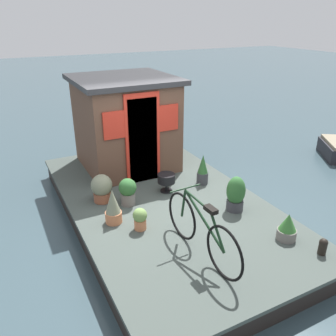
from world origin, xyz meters
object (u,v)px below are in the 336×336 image
object	(u,v)px
potted_plant_sage	(102,188)
potted_plant_mint	(236,194)
houseboat_cabin	(126,123)
bicycle	(201,231)
potted_plant_geranium	(140,218)
potted_plant_basil	(113,207)
charcoal_grill	(166,179)
potted_plant_ivy	(203,170)
potted_plant_thyme	(128,191)
mooring_bollard	(323,246)
potted_plant_rosemary	(287,227)

from	to	relation	value
potted_plant_sage	potted_plant_mint	bearing A→B (deg)	-124.89
houseboat_cabin	potted_plant_sage	xyz separation A→B (m)	(-1.36, 1.01, -0.72)
bicycle	potted_plant_geranium	bearing A→B (deg)	26.87
houseboat_cabin	potted_plant_basil	world-z (taller)	houseboat_cabin
charcoal_grill	potted_plant_mint	bearing A→B (deg)	-147.40
potted_plant_ivy	charcoal_grill	distance (m)	0.80
houseboat_cabin	bicycle	world-z (taller)	houseboat_cabin
potted_plant_mint	potted_plant_thyme	xyz separation A→B (m)	(1.03, 1.57, -0.04)
potted_plant_mint	potted_plant_basil	bearing A→B (deg)	73.74
potted_plant_mint	mooring_bollard	world-z (taller)	potted_plant_mint
potted_plant_ivy	potted_plant_thyme	bearing A→B (deg)	93.72
potted_plant_mint	bicycle	bearing A→B (deg)	123.33
potted_plant_ivy	houseboat_cabin	bearing A→B (deg)	32.03
potted_plant_rosemary	charcoal_grill	bearing A→B (deg)	22.30
potted_plant_rosemary	potted_plant_ivy	bearing A→B (deg)	2.89
bicycle	potted_plant_mint	size ratio (longest dim) A/B	2.78
potted_plant_sage	houseboat_cabin	bearing A→B (deg)	-36.65
potted_plant_sage	potted_plant_ivy	bearing A→B (deg)	-96.35
houseboat_cabin	charcoal_grill	xyz separation A→B (m)	(-1.56, -0.19, -0.73)
mooring_bollard	bicycle	bearing A→B (deg)	63.39
houseboat_cabin	mooring_bollard	xyz separation A→B (m)	(-4.27, -1.28, -0.85)
potted_plant_ivy	charcoal_grill	world-z (taller)	potted_plant_ivy
houseboat_cabin	potted_plant_mint	size ratio (longest dim) A/B	3.25
potted_plant_thyme	bicycle	bearing A→B (deg)	-168.02
potted_plant_geranium	potted_plant_ivy	size ratio (longest dim) A/B	0.59
potted_plant_sage	mooring_bollard	world-z (taller)	potted_plant_sage
potted_plant_rosemary	mooring_bollard	distance (m)	0.54
potted_plant_thyme	mooring_bollard	world-z (taller)	potted_plant_thyme
potted_plant_geranium	houseboat_cabin	bearing A→B (deg)	-16.77
potted_plant_rosemary	mooring_bollard	world-z (taller)	potted_plant_rosemary
potted_plant_geranium	potted_plant_thyme	bearing A→B (deg)	-8.02
potted_plant_geranium	potted_plant_sage	bearing A→B (deg)	12.45
potted_plant_sage	potted_plant_rosemary	bearing A→B (deg)	-138.77
houseboat_cabin	potted_plant_mint	xyz separation A→B (m)	(-2.71, -0.93, -0.68)
potted_plant_sage	potted_plant_ivy	size ratio (longest dim) A/B	0.84
potted_plant_geranium	potted_plant_ivy	bearing A→B (deg)	-61.97
potted_plant_rosemary	potted_plant_ivy	world-z (taller)	potted_plant_ivy
bicycle	potted_plant_ivy	xyz separation A→B (m)	(1.91, -1.24, -0.11)
potted_plant_basil	mooring_bollard	bearing A→B (deg)	-132.30
bicycle	potted_plant_rosemary	distance (m)	1.40
potted_plant_basil	potted_plant_ivy	distance (m)	2.13
potted_plant_rosemary	potted_plant_ivy	distance (m)	2.19
houseboat_cabin	potted_plant_ivy	xyz separation A→B (m)	(-1.58, -0.99, -0.70)
bicycle	potted_plant_sage	bearing A→B (deg)	19.43
charcoal_grill	potted_plant_rosemary	bearing A→B (deg)	-157.70
bicycle	potted_plant_geranium	xyz separation A→B (m)	(0.99, 0.50, -0.21)
potted_plant_rosemary	potted_plant_ivy	size ratio (longest dim) A/B	0.70
houseboat_cabin	potted_plant_geranium	world-z (taller)	houseboat_cabin
bicycle	potted_plant_basil	bearing A→B (deg)	30.62
houseboat_cabin	charcoal_grill	bearing A→B (deg)	-172.94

